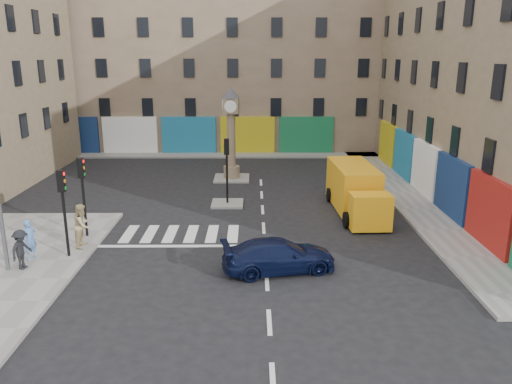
{
  "coord_description": "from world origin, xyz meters",
  "views": [
    {
      "loc": [
        -0.51,
        -19.38,
        8.4
      ],
      "look_at": [
        -0.38,
        3.52,
        2.0
      ],
      "focal_mm": 35.0,
      "sensor_mm": 36.0,
      "label": 1
    }
  ],
  "objects_px": {
    "traffic_light_left_near": "(63,199)",
    "pedestrian_dark": "(21,249)",
    "traffic_light_left_far": "(82,185)",
    "traffic_light_island": "(227,160)",
    "pedestrian_blue": "(30,239)",
    "yellow_van": "(356,190)",
    "clock_pillar": "(231,128)",
    "navy_sedan": "(279,255)",
    "pedestrian_tan": "(82,225)"
  },
  "relations": [
    {
      "from": "pedestrian_blue",
      "to": "pedestrian_tan",
      "type": "height_order",
      "value": "pedestrian_tan"
    },
    {
      "from": "clock_pillar",
      "to": "pedestrian_dark",
      "type": "relative_size",
      "value": 3.78
    },
    {
      "from": "clock_pillar",
      "to": "yellow_van",
      "type": "relative_size",
      "value": 0.89
    },
    {
      "from": "clock_pillar",
      "to": "traffic_light_left_far",
      "type": "bearing_deg",
      "value": -118.94
    },
    {
      "from": "pedestrian_tan",
      "to": "traffic_light_left_far",
      "type": "bearing_deg",
      "value": 14.35
    },
    {
      "from": "navy_sedan",
      "to": "pedestrian_tan",
      "type": "height_order",
      "value": "pedestrian_tan"
    },
    {
      "from": "traffic_light_left_near",
      "to": "pedestrian_tan",
      "type": "bearing_deg",
      "value": 74.37
    },
    {
      "from": "clock_pillar",
      "to": "navy_sedan",
      "type": "height_order",
      "value": "clock_pillar"
    },
    {
      "from": "pedestrian_blue",
      "to": "pedestrian_dark",
      "type": "relative_size",
      "value": 1.04
    },
    {
      "from": "traffic_light_left_near",
      "to": "traffic_light_island",
      "type": "height_order",
      "value": "traffic_light_left_near"
    },
    {
      "from": "clock_pillar",
      "to": "pedestrian_dark",
      "type": "distance_m",
      "value": 17.1
    },
    {
      "from": "traffic_light_left_near",
      "to": "pedestrian_dark",
      "type": "bearing_deg",
      "value": -136.06
    },
    {
      "from": "traffic_light_left_far",
      "to": "navy_sedan",
      "type": "relative_size",
      "value": 0.82
    },
    {
      "from": "yellow_van",
      "to": "pedestrian_blue",
      "type": "distance_m",
      "value": 16.24
    },
    {
      "from": "navy_sedan",
      "to": "traffic_light_left_far",
      "type": "bearing_deg",
      "value": 55.97
    },
    {
      "from": "navy_sedan",
      "to": "pedestrian_tan",
      "type": "xyz_separation_m",
      "value": [
        -8.5,
        2.31,
        0.47
      ]
    },
    {
      "from": "navy_sedan",
      "to": "pedestrian_blue",
      "type": "height_order",
      "value": "pedestrian_blue"
    },
    {
      "from": "traffic_light_left_near",
      "to": "navy_sedan",
      "type": "relative_size",
      "value": 0.82
    },
    {
      "from": "pedestrian_blue",
      "to": "yellow_van",
      "type": "bearing_deg",
      "value": -39.47
    },
    {
      "from": "traffic_light_left_far",
      "to": "traffic_light_island",
      "type": "relative_size",
      "value": 1.0
    },
    {
      "from": "traffic_light_island",
      "to": "traffic_light_left_far",
      "type": "bearing_deg",
      "value": -139.4
    },
    {
      "from": "yellow_van",
      "to": "pedestrian_blue",
      "type": "height_order",
      "value": "yellow_van"
    },
    {
      "from": "traffic_light_left_near",
      "to": "yellow_van",
      "type": "height_order",
      "value": "traffic_light_left_near"
    },
    {
      "from": "clock_pillar",
      "to": "pedestrian_tan",
      "type": "bearing_deg",
      "value": -115.25
    },
    {
      "from": "traffic_light_left_near",
      "to": "yellow_van",
      "type": "relative_size",
      "value": 0.54
    },
    {
      "from": "clock_pillar",
      "to": "yellow_van",
      "type": "bearing_deg",
      "value": -46.12
    },
    {
      "from": "navy_sedan",
      "to": "pedestrian_dark",
      "type": "height_order",
      "value": "pedestrian_dark"
    },
    {
      "from": "traffic_light_left_far",
      "to": "yellow_van",
      "type": "relative_size",
      "value": 0.54
    },
    {
      "from": "traffic_light_left_near",
      "to": "yellow_van",
      "type": "distance_m",
      "value": 14.9
    },
    {
      "from": "traffic_light_left_near",
      "to": "traffic_light_island",
      "type": "bearing_deg",
      "value": 51.07
    },
    {
      "from": "traffic_light_left_far",
      "to": "traffic_light_island",
      "type": "height_order",
      "value": "traffic_light_left_far"
    },
    {
      "from": "clock_pillar",
      "to": "pedestrian_tan",
      "type": "height_order",
      "value": "clock_pillar"
    },
    {
      "from": "pedestrian_blue",
      "to": "pedestrian_dark",
      "type": "distance_m",
      "value": 1.01
    },
    {
      "from": "pedestrian_tan",
      "to": "pedestrian_dark",
      "type": "height_order",
      "value": "pedestrian_tan"
    },
    {
      "from": "traffic_light_left_near",
      "to": "navy_sedan",
      "type": "height_order",
      "value": "traffic_light_left_near"
    },
    {
      "from": "navy_sedan",
      "to": "pedestrian_blue",
      "type": "xyz_separation_m",
      "value": [
        -10.22,
        0.95,
        0.33
      ]
    },
    {
      "from": "traffic_light_island",
      "to": "pedestrian_dark",
      "type": "xyz_separation_m",
      "value": [
        -7.64,
        -9.09,
        -1.63
      ]
    },
    {
      "from": "yellow_van",
      "to": "traffic_light_island",
      "type": "bearing_deg",
      "value": 167.15
    },
    {
      "from": "traffic_light_left_near",
      "to": "pedestrian_dark",
      "type": "height_order",
      "value": "traffic_light_left_near"
    },
    {
      "from": "traffic_light_island",
      "to": "navy_sedan",
      "type": "relative_size",
      "value": 0.82
    },
    {
      "from": "traffic_light_left_far",
      "to": "navy_sedan",
      "type": "bearing_deg",
      "value": -22.43
    },
    {
      "from": "traffic_light_left_far",
      "to": "pedestrian_dark",
      "type": "xyz_separation_m",
      "value": [
        -1.34,
        -3.69,
        -1.66
      ]
    },
    {
      "from": "traffic_light_left_near",
      "to": "pedestrian_dark",
      "type": "distance_m",
      "value": 2.49
    },
    {
      "from": "yellow_van",
      "to": "pedestrian_tan",
      "type": "xyz_separation_m",
      "value": [
        -13.05,
        -5.4,
        -0.11
      ]
    },
    {
      "from": "traffic_light_left_far",
      "to": "pedestrian_dark",
      "type": "relative_size",
      "value": 2.29
    },
    {
      "from": "yellow_van",
      "to": "pedestrian_dark",
      "type": "bearing_deg",
      "value": -154.29
    },
    {
      "from": "navy_sedan",
      "to": "yellow_van",
      "type": "relative_size",
      "value": 0.66
    },
    {
      "from": "yellow_van",
      "to": "pedestrian_blue",
      "type": "bearing_deg",
      "value": -157.58
    },
    {
      "from": "traffic_light_left_near",
      "to": "clock_pillar",
      "type": "relative_size",
      "value": 0.61
    },
    {
      "from": "pedestrian_dark",
      "to": "clock_pillar",
      "type": "bearing_deg",
      "value": -13.35
    }
  ]
}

